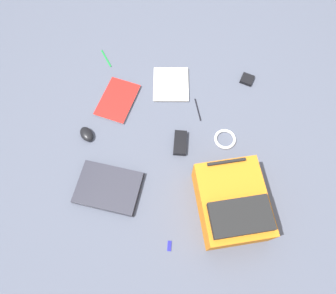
{
  "coord_description": "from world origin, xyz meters",
  "views": [
    {
      "loc": [
        0.06,
        -0.66,
        1.53
      ],
      "look_at": [
        -0.03,
        -0.02,
        0.02
      ],
      "focal_mm": 32.57,
      "sensor_mm": 36.0,
      "label": 1
    }
  ],
  "objects_px": {
    "power_brick": "(180,143)",
    "pen_black": "(106,58)",
    "usb_stick": "(169,246)",
    "cable_coil": "(225,139)",
    "computer_mouse": "(87,134)",
    "book_red": "(118,100)",
    "pen_blue": "(198,109)",
    "earbud_pouch": "(247,79)",
    "laptop": "(108,188)",
    "backpack": "(232,204)",
    "book_blue": "(171,84)"
  },
  "relations": [
    {
      "from": "computer_mouse",
      "to": "pen_blue",
      "type": "bearing_deg",
      "value": -17.84
    },
    {
      "from": "laptop",
      "to": "earbud_pouch",
      "type": "distance_m",
      "value": 1.03
    },
    {
      "from": "pen_black",
      "to": "pen_blue",
      "type": "relative_size",
      "value": 0.97
    },
    {
      "from": "pen_blue",
      "to": "earbud_pouch",
      "type": "distance_m",
      "value": 0.36
    },
    {
      "from": "pen_black",
      "to": "usb_stick",
      "type": "xyz_separation_m",
      "value": [
        0.55,
        -1.05,
        -0.0
      ]
    },
    {
      "from": "book_red",
      "to": "pen_blue",
      "type": "bearing_deg",
      "value": 1.12
    },
    {
      "from": "earbud_pouch",
      "to": "pen_black",
      "type": "bearing_deg",
      "value": 177.64
    },
    {
      "from": "pen_blue",
      "to": "usb_stick",
      "type": "height_order",
      "value": "same"
    },
    {
      "from": "cable_coil",
      "to": "pen_black",
      "type": "xyz_separation_m",
      "value": [
        -0.77,
        0.45,
        -0.0
      ]
    },
    {
      "from": "cable_coil",
      "to": "backpack",
      "type": "bearing_deg",
      "value": -83.08
    },
    {
      "from": "pen_blue",
      "to": "earbud_pouch",
      "type": "xyz_separation_m",
      "value": [
        0.27,
        0.25,
        0.01
      ]
    },
    {
      "from": "book_blue",
      "to": "pen_blue",
      "type": "bearing_deg",
      "value": -39.07
    },
    {
      "from": "cable_coil",
      "to": "power_brick",
      "type": "bearing_deg",
      "value": -165.44
    },
    {
      "from": "pen_black",
      "to": "earbud_pouch",
      "type": "relative_size",
      "value": 2.0
    },
    {
      "from": "pen_blue",
      "to": "book_red",
      "type": "bearing_deg",
      "value": -178.88
    },
    {
      "from": "power_brick",
      "to": "pen_black",
      "type": "distance_m",
      "value": 0.74
    },
    {
      "from": "usb_stick",
      "to": "power_brick",
      "type": "bearing_deg",
      "value": 92.1
    },
    {
      "from": "backpack",
      "to": "computer_mouse",
      "type": "relative_size",
      "value": 4.73
    },
    {
      "from": "pen_black",
      "to": "pen_blue",
      "type": "height_order",
      "value": "pen_black"
    },
    {
      "from": "book_red",
      "to": "pen_blue",
      "type": "xyz_separation_m",
      "value": [
        0.47,
        0.01,
        -0.0
      ]
    },
    {
      "from": "laptop",
      "to": "pen_black",
      "type": "xyz_separation_m",
      "value": [
        -0.2,
        0.81,
        -0.01
      ]
    },
    {
      "from": "laptop",
      "to": "pen_blue",
      "type": "height_order",
      "value": "laptop"
    },
    {
      "from": "cable_coil",
      "to": "pen_blue",
      "type": "relative_size",
      "value": 0.81
    },
    {
      "from": "laptop",
      "to": "pen_blue",
      "type": "bearing_deg",
      "value": 52.75
    },
    {
      "from": "backpack",
      "to": "book_blue",
      "type": "distance_m",
      "value": 0.8
    },
    {
      "from": "computer_mouse",
      "to": "usb_stick",
      "type": "xyz_separation_m",
      "value": [
        0.54,
        -0.51,
        -0.02
      ]
    },
    {
      "from": "book_blue",
      "to": "power_brick",
      "type": "bearing_deg",
      "value": -74.47
    },
    {
      "from": "earbud_pouch",
      "to": "book_blue",
      "type": "bearing_deg",
      "value": -167.29
    },
    {
      "from": "computer_mouse",
      "to": "power_brick",
      "type": "xyz_separation_m",
      "value": [
        0.52,
        0.02,
        -0.0
      ]
    },
    {
      "from": "computer_mouse",
      "to": "book_blue",
      "type": "bearing_deg",
      "value": 2.96
    },
    {
      "from": "earbud_pouch",
      "to": "usb_stick",
      "type": "height_order",
      "value": "earbud_pouch"
    },
    {
      "from": "pen_black",
      "to": "earbud_pouch",
      "type": "height_order",
      "value": "earbud_pouch"
    },
    {
      "from": "cable_coil",
      "to": "computer_mouse",
      "type": "bearing_deg",
      "value": -173.44
    },
    {
      "from": "cable_coil",
      "to": "pen_blue",
      "type": "height_order",
      "value": "cable_coil"
    },
    {
      "from": "book_red",
      "to": "pen_blue",
      "type": "height_order",
      "value": "book_red"
    },
    {
      "from": "book_blue",
      "to": "computer_mouse",
      "type": "height_order",
      "value": "computer_mouse"
    },
    {
      "from": "laptop",
      "to": "pen_black",
      "type": "height_order",
      "value": "laptop"
    },
    {
      "from": "power_brick",
      "to": "computer_mouse",
      "type": "bearing_deg",
      "value": -177.31
    },
    {
      "from": "book_blue",
      "to": "cable_coil",
      "type": "relative_size",
      "value": 2.21
    },
    {
      "from": "laptop",
      "to": "pen_black",
      "type": "distance_m",
      "value": 0.84
    },
    {
      "from": "cable_coil",
      "to": "pen_blue",
      "type": "distance_m",
      "value": 0.24
    },
    {
      "from": "computer_mouse",
      "to": "usb_stick",
      "type": "relative_size",
      "value": 2.05
    },
    {
      "from": "computer_mouse",
      "to": "earbud_pouch",
      "type": "relative_size",
      "value": 1.35
    },
    {
      "from": "book_blue",
      "to": "computer_mouse",
      "type": "xyz_separation_m",
      "value": [
        -0.41,
        -0.4,
        0.01
      ]
    },
    {
      "from": "laptop",
      "to": "power_brick",
      "type": "xyz_separation_m",
      "value": [
        0.33,
        0.3,
        -0.0
      ]
    },
    {
      "from": "book_red",
      "to": "backpack",
      "type": "bearing_deg",
      "value": -37.99
    },
    {
      "from": "pen_black",
      "to": "usb_stick",
      "type": "distance_m",
      "value": 1.19
    },
    {
      "from": "laptop",
      "to": "book_blue",
      "type": "bearing_deg",
      "value": 71.53
    },
    {
      "from": "computer_mouse",
      "to": "power_brick",
      "type": "bearing_deg",
      "value": -38.47
    },
    {
      "from": "power_brick",
      "to": "pen_blue",
      "type": "relative_size",
      "value": 0.93
    }
  ]
}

